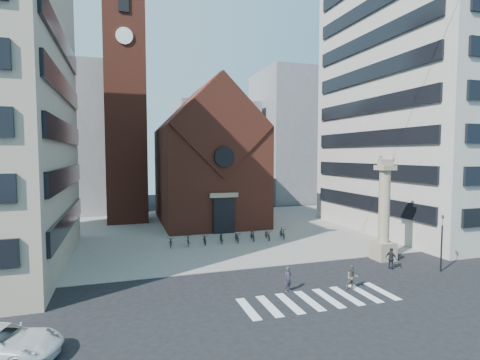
% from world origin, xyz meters
% --- Properties ---
extents(ground, '(120.00, 120.00, 0.00)m').
position_xyz_m(ground, '(0.00, 0.00, 0.00)').
color(ground, black).
rests_on(ground, ground).
extents(piazza, '(46.00, 30.00, 0.05)m').
position_xyz_m(piazza, '(0.00, 19.00, 0.03)').
color(piazza, gray).
rests_on(piazza, ground).
extents(zebra_crossing, '(10.20, 3.20, 0.01)m').
position_xyz_m(zebra_crossing, '(0.55, -3.00, 0.01)').
color(zebra_crossing, white).
rests_on(zebra_crossing, ground).
extents(church, '(12.00, 16.65, 18.00)m').
position_xyz_m(church, '(0.00, 25.04, 7.98)').
color(church, maroon).
rests_on(church, ground).
extents(campanile, '(5.50, 5.50, 31.20)m').
position_xyz_m(campanile, '(-10.00, 28.00, 15.74)').
color(campanile, maroon).
rests_on(campanile, ground).
extents(building_right, '(18.00, 22.00, 32.00)m').
position_xyz_m(building_right, '(24.00, 12.00, 16.00)').
color(building_right, '#B4AFA3').
rests_on(building_right, ground).
extents(bg_block_left, '(16.00, 14.00, 22.00)m').
position_xyz_m(bg_block_left, '(-20.00, 40.00, 11.00)').
color(bg_block_left, gray).
rests_on(bg_block_left, ground).
extents(bg_block_mid, '(14.00, 12.00, 18.00)m').
position_xyz_m(bg_block_mid, '(6.00, 45.00, 9.00)').
color(bg_block_mid, gray).
rests_on(bg_block_mid, ground).
extents(bg_block_right, '(16.00, 14.00, 24.00)m').
position_xyz_m(bg_block_right, '(22.00, 42.00, 12.00)').
color(bg_block_right, gray).
rests_on(bg_block_right, ground).
extents(lion_column, '(1.63, 1.60, 8.68)m').
position_xyz_m(lion_column, '(10.01, 3.00, 3.46)').
color(lion_column, tan).
rests_on(lion_column, ground).
extents(traffic_light, '(0.13, 0.16, 4.30)m').
position_xyz_m(traffic_light, '(12.00, -1.00, 2.29)').
color(traffic_light, black).
rests_on(traffic_light, ground).
extents(pedestrian_0, '(0.68, 0.56, 1.59)m').
position_xyz_m(pedestrian_0, '(-0.65, -1.18, 0.79)').
color(pedestrian_0, '#322B3B').
rests_on(pedestrian_0, ground).
extents(pedestrian_1, '(0.91, 0.78, 1.61)m').
position_xyz_m(pedestrian_1, '(3.44, -2.18, 0.81)').
color(pedestrian_1, '#514741').
rests_on(pedestrian_1, ground).
extents(pedestrian_2, '(0.66, 1.04, 1.64)m').
position_xyz_m(pedestrian_2, '(8.87, 0.64, 0.82)').
color(pedestrian_2, black).
rests_on(pedestrian_2, ground).
extents(scooter_0, '(0.92, 1.99, 1.01)m').
position_xyz_m(scooter_0, '(-6.38, 12.53, 0.55)').
color(scooter_0, black).
rests_on(scooter_0, piazza).
extents(scooter_1, '(0.77, 1.91, 1.12)m').
position_xyz_m(scooter_1, '(-4.74, 12.53, 0.61)').
color(scooter_1, black).
rests_on(scooter_1, piazza).
extents(scooter_2, '(0.92, 1.99, 1.01)m').
position_xyz_m(scooter_2, '(-3.10, 12.53, 0.55)').
color(scooter_2, black).
rests_on(scooter_2, piazza).
extents(scooter_3, '(0.77, 1.91, 1.12)m').
position_xyz_m(scooter_3, '(-1.46, 12.53, 0.61)').
color(scooter_3, black).
rests_on(scooter_3, piazza).
extents(scooter_4, '(0.92, 1.99, 1.01)m').
position_xyz_m(scooter_4, '(0.18, 12.53, 0.55)').
color(scooter_4, black).
rests_on(scooter_4, piazza).
extents(scooter_5, '(0.77, 1.91, 1.12)m').
position_xyz_m(scooter_5, '(1.82, 12.53, 0.61)').
color(scooter_5, black).
rests_on(scooter_5, piazza).
extents(scooter_6, '(0.92, 1.99, 1.01)m').
position_xyz_m(scooter_6, '(3.46, 12.53, 0.55)').
color(scooter_6, black).
rests_on(scooter_6, piazza).
extents(scooter_7, '(0.77, 1.91, 1.12)m').
position_xyz_m(scooter_7, '(5.10, 12.53, 0.61)').
color(scooter_7, black).
rests_on(scooter_7, piazza).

